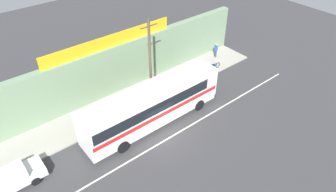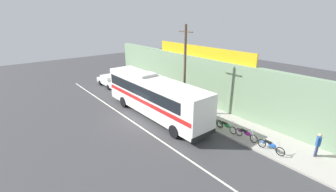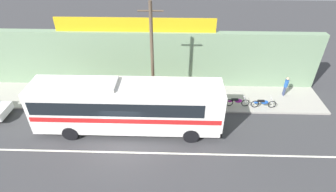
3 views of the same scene
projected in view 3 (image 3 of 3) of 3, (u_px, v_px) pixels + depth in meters
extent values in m
plane|color=#3A3A3D|center=(123.00, 143.00, 17.32)|extent=(70.00, 70.00, 0.00)
cube|color=#A8A399|center=(134.00, 97.00, 21.54)|extent=(30.00, 3.60, 0.14)
cube|color=gray|center=(136.00, 59.00, 21.97)|extent=(30.00, 0.70, 4.80)
cube|color=gold|center=(135.00, 25.00, 20.28)|extent=(12.49, 0.12, 1.10)
cube|color=silver|center=(121.00, 152.00, 16.66)|extent=(30.00, 0.14, 0.01)
cube|color=white|center=(127.00, 106.00, 17.37)|extent=(12.36, 2.46, 3.10)
cube|color=black|center=(119.00, 99.00, 17.07)|extent=(10.88, 2.48, 0.96)
cube|color=red|center=(128.00, 109.00, 17.54)|extent=(12.12, 2.48, 0.36)
cube|color=black|center=(222.00, 102.00, 16.96)|extent=(0.04, 2.21, 1.40)
cube|color=black|center=(219.00, 123.00, 18.00)|extent=(0.12, 2.46, 0.36)
cube|color=silver|center=(105.00, 84.00, 16.45)|extent=(1.40, 1.72, 0.24)
cylinder|color=black|center=(190.00, 114.00, 19.04)|extent=(1.04, 0.32, 1.04)
cylinder|color=black|center=(191.00, 135.00, 17.18)|extent=(1.04, 0.32, 1.04)
cylinder|color=black|center=(81.00, 112.00, 19.24)|extent=(1.04, 0.32, 1.04)
cylinder|color=black|center=(71.00, 133.00, 17.37)|extent=(1.04, 0.32, 1.04)
cylinder|color=black|center=(2.00, 108.00, 19.98)|extent=(0.62, 0.20, 0.62)
cylinder|color=brown|center=(152.00, 61.00, 17.98)|extent=(0.22, 0.22, 7.99)
cylinder|color=brown|center=(150.00, 11.00, 16.03)|extent=(1.60, 0.10, 0.10)
torus|color=black|center=(272.00, 104.00, 20.08)|extent=(0.62, 0.06, 0.62)
torus|color=black|center=(255.00, 104.00, 20.11)|extent=(0.62, 0.06, 0.62)
cylinder|color=silver|center=(272.00, 101.00, 19.91)|extent=(0.34, 0.04, 0.65)
cylinder|color=silver|center=(271.00, 98.00, 19.73)|extent=(0.03, 0.56, 0.03)
ellipsoid|color=#1E51B2|center=(265.00, 102.00, 19.99)|extent=(0.56, 0.22, 0.34)
cube|color=black|center=(261.00, 101.00, 19.93)|extent=(0.52, 0.20, 0.10)
ellipsoid|color=#1E51B2|center=(256.00, 103.00, 20.03)|extent=(0.36, 0.14, 0.16)
torus|color=black|center=(245.00, 103.00, 20.22)|extent=(0.62, 0.06, 0.62)
torus|color=black|center=(229.00, 103.00, 20.25)|extent=(0.62, 0.06, 0.62)
cylinder|color=silver|center=(245.00, 100.00, 20.05)|extent=(0.34, 0.04, 0.65)
cylinder|color=silver|center=(244.00, 96.00, 19.87)|extent=(0.03, 0.56, 0.03)
ellipsoid|color=#991E8C|center=(238.00, 101.00, 20.14)|extent=(0.56, 0.22, 0.34)
cube|color=black|center=(235.00, 100.00, 20.07)|extent=(0.52, 0.20, 0.10)
ellipsoid|color=#991E8C|center=(230.00, 101.00, 20.17)|extent=(0.36, 0.14, 0.16)
torus|color=black|center=(205.00, 102.00, 20.29)|extent=(0.62, 0.06, 0.62)
torus|color=black|center=(189.00, 102.00, 20.32)|extent=(0.62, 0.06, 0.62)
cylinder|color=silver|center=(204.00, 99.00, 20.12)|extent=(0.34, 0.04, 0.65)
cylinder|color=silver|center=(203.00, 96.00, 19.94)|extent=(0.03, 0.56, 0.03)
ellipsoid|color=#237F38|center=(198.00, 100.00, 20.20)|extent=(0.56, 0.22, 0.34)
cube|color=black|center=(194.00, 99.00, 20.14)|extent=(0.52, 0.20, 0.10)
ellipsoid|color=#237F38|center=(190.00, 101.00, 20.24)|extent=(0.36, 0.14, 0.16)
torus|color=black|center=(223.00, 103.00, 20.17)|extent=(0.62, 0.06, 0.62)
torus|color=black|center=(207.00, 103.00, 20.20)|extent=(0.62, 0.06, 0.62)
cylinder|color=silver|center=(223.00, 100.00, 20.00)|extent=(0.34, 0.04, 0.65)
cylinder|color=silver|center=(222.00, 97.00, 19.82)|extent=(0.03, 0.56, 0.03)
ellipsoid|color=#237F38|center=(216.00, 101.00, 20.08)|extent=(0.56, 0.22, 0.34)
cube|color=black|center=(213.00, 100.00, 20.02)|extent=(0.52, 0.20, 0.10)
ellipsoid|color=#237F38|center=(208.00, 102.00, 20.12)|extent=(0.36, 0.14, 0.16)
cylinder|color=navy|center=(284.00, 90.00, 21.50)|extent=(0.13, 0.13, 0.80)
cylinder|color=navy|center=(285.00, 91.00, 21.36)|extent=(0.13, 0.13, 0.80)
cylinder|color=#23519E|center=(286.00, 83.00, 21.03)|extent=(0.30, 0.30, 0.60)
sphere|color=tan|center=(288.00, 79.00, 20.78)|extent=(0.22, 0.22, 0.22)
cylinder|color=#23519E|center=(286.00, 82.00, 21.18)|extent=(0.08, 0.08, 0.55)
cylinder|color=#23519E|center=(287.00, 84.00, 20.85)|extent=(0.08, 0.08, 0.55)
cylinder|color=black|center=(95.00, 96.00, 20.76)|extent=(0.13, 0.13, 0.82)
cylinder|color=black|center=(94.00, 98.00, 20.61)|extent=(0.13, 0.13, 0.82)
cylinder|color=gold|center=(93.00, 89.00, 20.28)|extent=(0.30, 0.30, 0.61)
sphere|color=#A37556|center=(92.00, 85.00, 20.02)|extent=(0.22, 0.22, 0.22)
cylinder|color=gold|center=(94.00, 88.00, 20.42)|extent=(0.08, 0.08, 0.56)
cylinder|color=gold|center=(92.00, 91.00, 20.10)|extent=(0.08, 0.08, 0.56)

